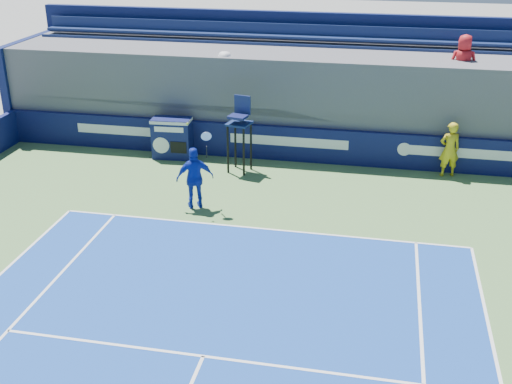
% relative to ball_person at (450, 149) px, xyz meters
% --- Properties ---
extents(ball_person, '(0.74, 0.58, 1.79)m').
position_rel_ball_person_xyz_m(ball_person, '(0.00, 0.00, 0.00)').
color(ball_person, gold).
rests_on(ball_person, apron).
extents(back_hoarding, '(20.40, 0.21, 1.20)m').
position_rel_ball_person_xyz_m(back_hoarding, '(-5.18, 0.36, -0.31)').
color(back_hoarding, '#0B1042').
rests_on(back_hoarding, ground).
extents(match_clock, '(1.36, 0.80, 1.40)m').
position_rel_ball_person_xyz_m(match_clock, '(-9.14, -0.12, -0.17)').
color(match_clock, '#0E1449').
rests_on(match_clock, ground).
extents(umpire_chair, '(0.83, 0.83, 2.48)m').
position_rel_ball_person_xyz_m(umpire_chair, '(-6.59, -0.89, 0.62)').
color(umpire_chair, black).
rests_on(umpire_chair, ground).
extents(tennis_player, '(1.15, 0.83, 2.57)m').
position_rel_ball_person_xyz_m(tennis_player, '(-7.21, -3.88, 0.01)').
color(tennis_player, '#152CAB').
rests_on(tennis_player, apron).
extents(stadium_seating, '(21.00, 4.05, 4.40)m').
position_rel_ball_person_xyz_m(stadium_seating, '(-5.18, 2.41, 0.93)').
color(stadium_seating, '#4B4A4F').
rests_on(stadium_seating, ground).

